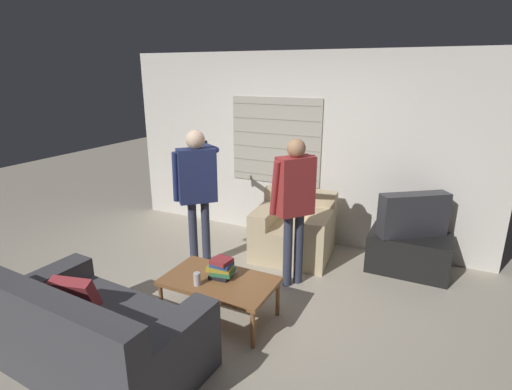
{
  "coord_description": "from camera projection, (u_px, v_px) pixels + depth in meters",
  "views": [
    {
      "loc": [
        1.88,
        -3.06,
        2.3
      ],
      "look_at": [
        0.05,
        0.67,
        1.0
      ],
      "focal_mm": 28.0,
      "sensor_mm": 36.0,
      "label": 1
    }
  ],
  "objects": [
    {
      "name": "couch_blue",
      "position": [
        93.0,
        335.0,
        3.14
      ],
      "size": [
        1.76,
        1.05,
        0.83
      ],
      "rotation": [
        0.0,
        0.0,
        -0.06
      ],
      "color": "#424247",
      "rests_on": "ground_plane"
    },
    {
      "name": "armchair_beige",
      "position": [
        294.0,
        231.0,
        5.13
      ],
      "size": [
        1.02,
        0.91,
        0.81
      ],
      "rotation": [
        0.0,
        0.0,
        3.23
      ],
      "color": "#C6B289",
      "rests_on": "ground_plane"
    },
    {
      "name": "wall_back",
      "position": [
        296.0,
        149.0,
        5.46
      ],
      "size": [
        5.2,
        0.08,
        2.55
      ],
      "color": "silver",
      "rests_on": "ground_plane"
    },
    {
      "name": "tv",
      "position": [
        413.0,
        214.0,
        4.6
      ],
      "size": [
        0.77,
        0.64,
        0.5
      ],
      "rotation": [
        0.0,
        0.0,
        3.78
      ],
      "color": "#2D2D33",
      "rests_on": "tv_stand"
    },
    {
      "name": "ground_plane",
      "position": [
        223.0,
        305.0,
        4.1
      ],
      "size": [
        16.0,
        16.0,
        0.0
      ],
      "primitive_type": "plane",
      "color": "#B2A893"
    },
    {
      "name": "person_left_standing",
      "position": [
        197.0,
        182.0,
        4.61
      ],
      "size": [
        0.5,
        0.84,
        1.67
      ],
      "rotation": [
        0.0,
        0.0,
        0.78
      ],
      "color": "#33384C",
      "rests_on": "ground_plane"
    },
    {
      "name": "book_stack",
      "position": [
        221.0,
        268.0,
        3.81
      ],
      "size": [
        0.27,
        0.22,
        0.2
      ],
      "color": "black",
      "rests_on": "coffee_table"
    },
    {
      "name": "spare_remote",
      "position": [
        232.0,
        274.0,
        3.87
      ],
      "size": [
        0.05,
        0.13,
        0.02
      ],
      "rotation": [
        0.0,
        0.0,
        -0.11
      ],
      "color": "white",
      "rests_on": "coffee_table"
    },
    {
      "name": "coffee_table",
      "position": [
        219.0,
        283.0,
        3.8
      ],
      "size": [
        1.06,
        0.62,
        0.4
      ],
      "color": "brown",
      "rests_on": "ground_plane"
    },
    {
      "name": "person_right_standing",
      "position": [
        294.0,
        196.0,
        4.22
      ],
      "size": [
        0.51,
        0.74,
        1.64
      ],
      "rotation": [
        0.0,
        0.0,
        0.91
      ],
      "color": "#33384C",
      "rests_on": "ground_plane"
    },
    {
      "name": "tv_stand",
      "position": [
        409.0,
        253.0,
        4.75
      ],
      "size": [
        0.91,
        0.57,
        0.46
      ],
      "color": "black",
      "rests_on": "ground_plane"
    },
    {
      "name": "soda_can",
      "position": [
        197.0,
        279.0,
        3.67
      ],
      "size": [
        0.07,
        0.07,
        0.13
      ],
      "color": "silver",
      "rests_on": "coffee_table"
    }
  ]
}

